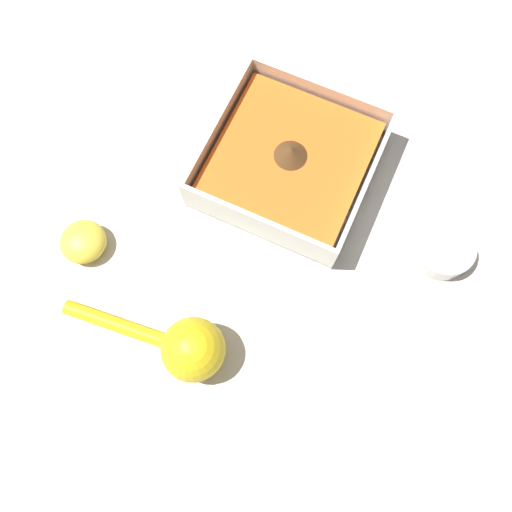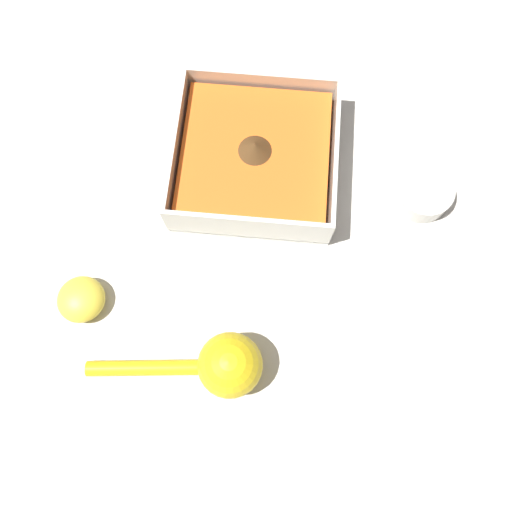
{
  "view_description": "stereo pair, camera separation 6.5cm",
  "coord_description": "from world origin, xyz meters",
  "views": [
    {
      "loc": [
        0.06,
        -0.3,
        0.65
      ],
      "look_at": [
        -0.02,
        -0.13,
        0.03
      ],
      "focal_mm": 35.0,
      "sensor_mm": 36.0,
      "label": 1
    },
    {
      "loc": [
        0.0,
        -0.32,
        0.65
      ],
      "look_at": [
        -0.02,
        -0.13,
        0.03
      ],
      "focal_mm": 35.0,
      "sensor_mm": 36.0,
      "label": 2
    }
  ],
  "objects": [
    {
      "name": "square_dish",
      "position": [
        -0.03,
        0.02,
        0.03
      ],
      "size": [
        0.22,
        0.22,
        0.07
      ],
      "color": "silver",
      "rests_on": "ground_plane"
    },
    {
      "name": "ground_plane",
      "position": [
        0.0,
        0.0,
        0.0
      ],
      "size": [
        4.0,
        4.0,
        0.0
      ],
      "primitive_type": "plane",
      "color": "beige"
    },
    {
      "name": "spice_bowl",
      "position": [
        0.21,
        -0.01,
        0.01
      ],
      "size": [
        0.08,
        0.08,
        0.03
      ],
      "color": "silver",
      "rests_on": "ground_plane"
    },
    {
      "name": "lemon_squeezer",
      "position": [
        -0.05,
        -0.27,
        0.04
      ],
      "size": [
        0.22,
        0.08,
        0.08
      ],
      "rotation": [
        0.0,
        0.0,
        0.1
      ],
      "color": "yellow",
      "rests_on": "ground_plane"
    },
    {
      "name": "lemon_half",
      "position": [
        -0.24,
        -0.2,
        0.02
      ],
      "size": [
        0.06,
        0.06,
        0.03
      ],
      "color": "yellow",
      "rests_on": "ground_plane"
    }
  ]
}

